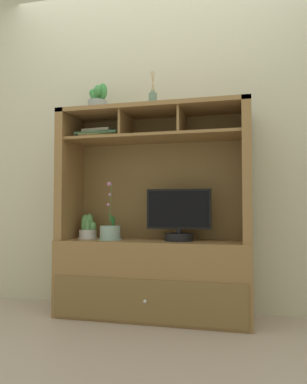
{
  "coord_description": "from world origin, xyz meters",
  "views": [
    {
      "loc": [
        0.63,
        -2.54,
        0.76
      ],
      "look_at": [
        0.0,
        0.0,
        0.86
      ],
      "focal_mm": 34.99,
      "sensor_mm": 36.0,
      "label": 1
    }
  ],
  "objects_px": {
    "tv_monitor": "(179,218)",
    "potted_succulent": "(98,101)",
    "media_console": "(154,250)",
    "magazine_stack_left": "(101,135)",
    "diffuser_bottle": "(153,100)",
    "potted_fern": "(88,229)",
    "potted_orchid": "(110,232)"
  },
  "relations": [
    {
      "from": "media_console",
      "to": "tv_monitor",
      "type": "bearing_deg",
      "value": -4.87
    },
    {
      "from": "media_console",
      "to": "diffuser_bottle",
      "type": "distance_m",
      "value": 1.06
    },
    {
      "from": "potted_fern",
      "to": "magazine_stack_left",
      "type": "xyz_separation_m",
      "value": [
        0.09,
        0.01,
        0.69
      ]
    },
    {
      "from": "potted_orchid",
      "to": "potted_fern",
      "type": "distance_m",
      "value": 0.21
    },
    {
      "from": "potted_fern",
      "to": "diffuser_bottle",
      "type": "bearing_deg",
      "value": -4.4
    },
    {
      "from": "diffuser_bottle",
      "to": "potted_succulent",
      "type": "height_order",
      "value": "diffuser_bottle"
    },
    {
      "from": "media_console",
      "to": "potted_orchid",
      "type": "relative_size",
      "value": 3.55
    },
    {
      "from": "media_console",
      "to": "potted_orchid",
      "type": "bearing_deg",
      "value": -169.49
    },
    {
      "from": "media_console",
      "to": "diffuser_bottle",
      "type": "height_order",
      "value": "diffuser_bottle"
    },
    {
      "from": "potted_orchid",
      "to": "tv_monitor",
      "type": "bearing_deg",
      "value": 4.83
    },
    {
      "from": "diffuser_bottle",
      "to": "potted_succulent",
      "type": "xyz_separation_m",
      "value": [
        -0.43,
        0.04,
        0.03
      ]
    },
    {
      "from": "media_console",
      "to": "tv_monitor",
      "type": "xyz_separation_m",
      "value": [
        0.18,
        -0.02,
        0.22
      ]
    },
    {
      "from": "potted_orchid",
      "to": "diffuser_bottle",
      "type": "distance_m",
      "value": 0.98
    },
    {
      "from": "tv_monitor",
      "to": "diffuser_bottle",
      "type": "height_order",
      "value": "diffuser_bottle"
    },
    {
      "from": "media_console",
      "to": "potted_fern",
      "type": "bearing_deg",
      "value": 179.08
    },
    {
      "from": "tv_monitor",
      "to": "potted_fern",
      "type": "xyz_separation_m",
      "value": [
        -0.68,
        0.02,
        -0.08
      ]
    },
    {
      "from": "tv_monitor",
      "to": "potted_succulent",
      "type": "relative_size",
      "value": 2.06
    },
    {
      "from": "potted_fern",
      "to": "diffuser_bottle",
      "type": "xyz_separation_m",
      "value": [
        0.5,
        -0.04,
        0.91
      ]
    },
    {
      "from": "potted_fern",
      "to": "potted_succulent",
      "type": "bearing_deg",
      "value": 1.13
    },
    {
      "from": "diffuser_bottle",
      "to": "potted_succulent",
      "type": "bearing_deg",
      "value": 174.71
    },
    {
      "from": "potted_orchid",
      "to": "potted_fern",
      "type": "height_order",
      "value": "potted_orchid"
    },
    {
      "from": "media_console",
      "to": "potted_succulent",
      "type": "distance_m",
      "value": 1.17
    },
    {
      "from": "media_console",
      "to": "potted_fern",
      "type": "height_order",
      "value": "media_console"
    },
    {
      "from": "potted_orchid",
      "to": "magazine_stack_left",
      "type": "xyz_separation_m",
      "value": [
        -0.11,
        0.07,
        0.71
      ]
    },
    {
      "from": "potted_orchid",
      "to": "magazine_stack_left",
      "type": "distance_m",
      "value": 0.72
    },
    {
      "from": "tv_monitor",
      "to": "magazine_stack_left",
      "type": "distance_m",
      "value": 0.85
    },
    {
      "from": "tv_monitor",
      "to": "potted_succulent",
      "type": "bearing_deg",
      "value": 177.69
    },
    {
      "from": "diffuser_bottle",
      "to": "potted_succulent",
      "type": "distance_m",
      "value": 0.44
    },
    {
      "from": "potted_orchid",
      "to": "media_console",
      "type": "bearing_deg",
      "value": 10.51
    },
    {
      "from": "magazine_stack_left",
      "to": "potted_orchid",
      "type": "bearing_deg",
      "value": -33.69
    },
    {
      "from": "media_console",
      "to": "magazine_stack_left",
      "type": "bearing_deg",
      "value": 177.93
    },
    {
      "from": "magazine_stack_left",
      "to": "media_console",
      "type": "bearing_deg",
      "value": -2.07
    }
  ]
}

